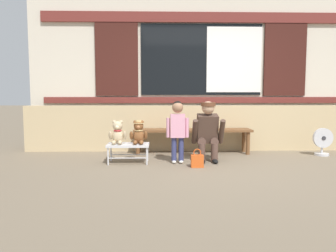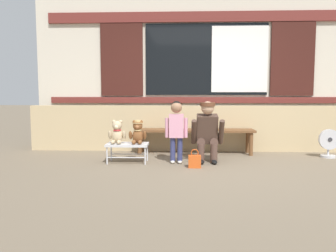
# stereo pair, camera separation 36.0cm
# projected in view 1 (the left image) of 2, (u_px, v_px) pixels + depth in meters

# --- Properties ---
(ground_plane) EXTENTS (60.00, 60.00, 0.00)m
(ground_plane) POSITION_uv_depth(u_px,v_px,m) (216.00, 166.00, 4.82)
(ground_plane) COLOR #756651
(brick_low_wall) EXTENTS (6.68, 0.25, 0.85)m
(brick_low_wall) POSITION_uv_depth(u_px,v_px,m) (203.00, 128.00, 6.20)
(brick_low_wall) COLOR tan
(brick_low_wall) RESTS_ON ground
(shop_facade) EXTENTS (6.81, 0.26, 3.32)m
(shop_facade) POSITION_uv_depth(u_px,v_px,m) (201.00, 64.00, 6.60)
(shop_facade) COLOR beige
(shop_facade) RESTS_ON ground
(wooden_bench_long) EXTENTS (2.10, 0.40, 0.44)m
(wooden_bench_long) POSITION_uv_depth(u_px,v_px,m) (192.00, 133.00, 5.83)
(wooden_bench_long) COLOR brown
(wooden_bench_long) RESTS_ON ground
(small_display_bench) EXTENTS (0.64, 0.36, 0.30)m
(small_display_bench) POSITION_uv_depth(u_px,v_px,m) (128.00, 146.00, 5.01)
(small_display_bench) COLOR silver
(small_display_bench) RESTS_ON ground
(teddy_bear_plain) EXTENTS (0.28, 0.26, 0.36)m
(teddy_bear_plain) POSITION_uv_depth(u_px,v_px,m) (118.00, 133.00, 4.99)
(teddy_bear_plain) COLOR #CCB289
(teddy_bear_plain) RESTS_ON small_display_bench
(teddy_bear_with_hat) EXTENTS (0.28, 0.27, 0.36)m
(teddy_bear_with_hat) POSITION_uv_depth(u_px,v_px,m) (139.00, 133.00, 4.99)
(teddy_bear_with_hat) COLOR brown
(teddy_bear_with_hat) RESTS_ON small_display_bench
(child_standing) EXTENTS (0.35, 0.18, 0.96)m
(child_standing) POSITION_uv_depth(u_px,v_px,m) (178.00, 125.00, 4.97)
(child_standing) COLOR navy
(child_standing) RESTS_ON ground
(adult_crouching) EXTENTS (0.50, 0.49, 0.95)m
(adult_crouching) POSITION_uv_depth(u_px,v_px,m) (208.00, 131.00, 5.13)
(adult_crouching) COLOR brown
(adult_crouching) RESTS_ON ground
(handbag_on_ground) EXTENTS (0.18, 0.11, 0.27)m
(handbag_on_ground) POSITION_uv_depth(u_px,v_px,m) (197.00, 161.00, 4.73)
(handbag_on_ground) COLOR #DB561E
(handbag_on_ground) RESTS_ON ground
(floor_fan) EXTENTS (0.34, 0.24, 0.48)m
(floor_fan) POSITION_uv_depth(u_px,v_px,m) (323.00, 142.00, 5.63)
(floor_fan) COLOR silver
(floor_fan) RESTS_ON ground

